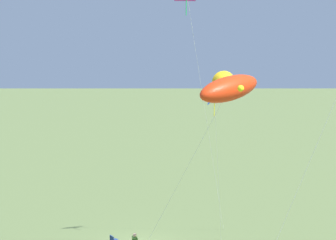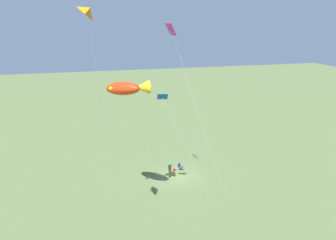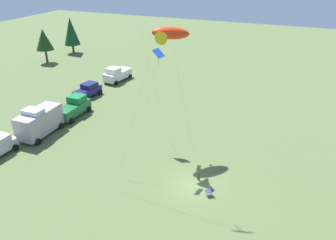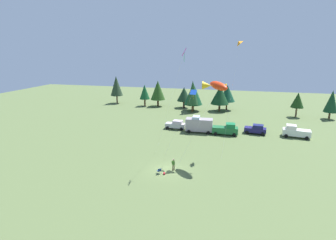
# 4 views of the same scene
# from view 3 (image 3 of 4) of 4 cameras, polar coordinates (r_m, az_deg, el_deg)

# --- Properties ---
(ground_plane) EXTENTS (160.00, 160.00, 0.00)m
(ground_plane) POSITION_cam_3_polar(r_m,az_deg,el_deg) (29.00, 4.64, -11.32)
(ground_plane) COLOR #546539
(person_kite_flyer) EXTENTS (0.52, 0.54, 1.74)m
(person_kite_flyer) POSITION_cam_3_polar(r_m,az_deg,el_deg) (29.11, 5.38, -8.69)
(person_kite_flyer) COLOR brown
(person_kite_flyer) RESTS_ON ground
(folding_chair) EXTENTS (0.67, 0.67, 0.82)m
(folding_chair) POSITION_cam_3_polar(r_m,az_deg,el_deg) (27.84, 7.30, -12.06)
(folding_chair) COLOR navy
(folding_chair) RESTS_ON ground
(backpack_on_grass) EXTENTS (0.34, 0.38, 0.22)m
(backpack_on_grass) POSITION_cam_3_polar(r_m,az_deg,el_deg) (28.61, 7.61, -11.83)
(backpack_on_grass) COLOR red
(backpack_on_grass) RESTS_ON ground
(van_motorhome_grey) EXTENTS (5.47, 2.75, 3.34)m
(van_motorhome_grey) POSITION_cam_3_polar(r_m,az_deg,el_deg) (38.47, -21.49, -0.20)
(van_motorhome_grey) COLOR #A496A1
(van_motorhome_grey) RESTS_ON ground
(truck_green_flatbed) EXTENTS (5.03, 2.46, 2.34)m
(truck_green_flatbed) POSITION_cam_3_polar(r_m,az_deg,el_deg) (42.11, -16.13, 2.14)
(truck_green_flatbed) COLOR #206736
(truck_green_flatbed) RESTS_ON ground
(car_navy_hatch) EXTENTS (4.39, 2.64, 1.89)m
(car_navy_hatch) POSITION_cam_3_polar(r_m,az_deg,el_deg) (47.58, -13.78, 5.07)
(car_navy_hatch) COLOR navy
(car_navy_hatch) RESTS_ON ground
(truck_white_pickup) EXTENTS (5.23, 2.98, 2.34)m
(truck_white_pickup) POSITION_cam_3_polar(r_m,az_deg,el_deg) (52.97, -8.88, 7.89)
(truck_white_pickup) COLOR silver
(truck_white_pickup) RESTS_ON ground
(kite_large_fish) EXTENTS (6.91, 6.63, 12.23)m
(kite_large_fish) POSITION_cam_3_polar(r_m,az_deg,el_deg) (30.83, 0.20, 14.76)
(kite_large_fish) COLOR red
(kite_large_fish) RESTS_ON ground
(kite_diamond_blue) EXTENTS (5.04, 1.54, 10.80)m
(kite_diamond_blue) POSITION_cam_3_polar(r_m,az_deg,el_deg) (28.13, -1.82, 10.84)
(kite_diamond_blue) COLOR blue
(kite_diamond_blue) RESTS_ON ground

